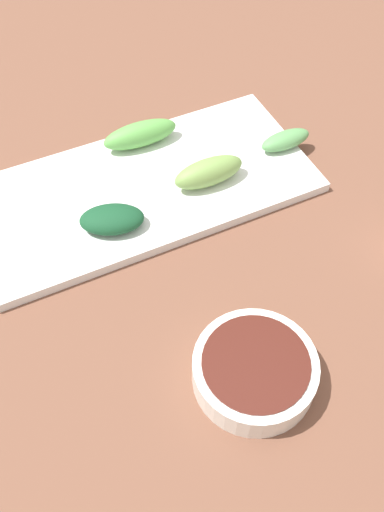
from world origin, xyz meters
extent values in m
cube|color=brown|center=(0.00, 0.00, 0.01)|extent=(2.10, 2.10, 0.02)
cylinder|color=white|center=(-0.16, -0.02, 0.04)|extent=(0.11, 0.11, 0.03)
cylinder|color=#4B1D15|center=(-0.16, -0.02, 0.04)|extent=(0.10, 0.10, 0.02)
cube|color=white|center=(0.10, -0.02, 0.03)|extent=(0.18, 0.39, 0.01)
ellipsoid|color=#7AA350|center=(0.08, -0.09, 0.05)|extent=(0.03, 0.08, 0.03)
ellipsoid|color=#5FAD4D|center=(0.17, -0.05, 0.05)|extent=(0.03, 0.09, 0.03)
ellipsoid|color=#5EA05A|center=(0.09, -0.20, 0.04)|extent=(0.03, 0.07, 0.02)
ellipsoid|color=#174A2A|center=(0.06, 0.03, 0.04)|extent=(0.06, 0.08, 0.02)
camera|label=1|loc=(-0.33, 0.12, 0.50)|focal=39.23mm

